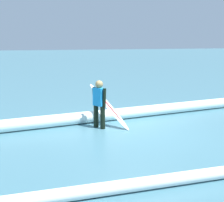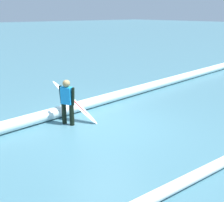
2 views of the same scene
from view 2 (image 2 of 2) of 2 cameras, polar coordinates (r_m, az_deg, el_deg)
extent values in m
plane|color=#417180|center=(8.48, -1.25, -4.81)|extent=(182.09, 182.09, 0.00)
cylinder|color=black|center=(8.57, -9.74, -2.48)|extent=(0.14, 0.14, 0.65)
cylinder|color=black|center=(8.42, -8.21, -2.79)|extent=(0.14, 0.14, 0.65)
cube|color=#198CD8|center=(8.31, -9.18, 1.13)|extent=(0.31, 0.39, 0.51)
sphere|color=#937B4E|center=(8.22, -9.30, 3.54)|extent=(0.22, 0.22, 0.22)
cylinder|color=black|center=(8.44, -10.35, 1.32)|extent=(0.09, 0.14, 0.54)
cylinder|color=black|center=(8.19, -7.96, 0.94)|extent=(0.09, 0.13, 0.53)
ellipsoid|color=white|center=(8.70, -7.61, -0.25)|extent=(0.87, 1.53, 1.20)
ellipsoid|color=red|center=(8.70, -7.61, -0.23)|extent=(0.60, 1.19, 0.97)
cylinder|color=white|center=(9.72, -5.82, -0.81)|extent=(23.66, 1.90, 0.36)
camera|label=1|loc=(2.24, 110.25, -27.80)|focal=53.69mm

